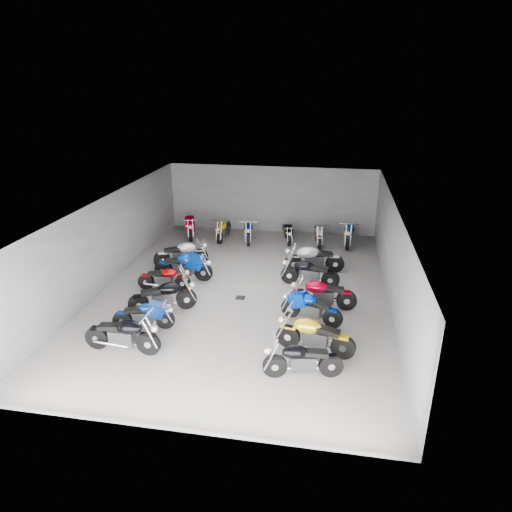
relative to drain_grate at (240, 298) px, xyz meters
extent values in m
plane|color=#9D9A95|center=(0.00, 0.50, -0.01)|extent=(14.00, 14.00, 0.00)
cube|color=gray|center=(0.00, 7.50, 1.59)|extent=(10.00, 0.10, 3.20)
cube|color=gray|center=(-5.00, 0.50, 1.59)|extent=(0.10, 14.00, 3.20)
cube|color=gray|center=(5.00, 0.50, 1.59)|extent=(0.10, 14.00, 3.20)
cube|color=black|center=(0.00, 0.50, 3.21)|extent=(10.00, 14.00, 0.04)
cube|color=black|center=(0.00, 0.00, 0.00)|extent=(0.32, 0.32, 0.01)
cylinder|color=black|center=(-1.77, -3.81, 0.33)|extent=(0.68, 0.16, 0.68)
cylinder|color=black|center=(-3.31, -3.76, 0.33)|extent=(0.68, 0.18, 0.68)
cube|color=#2D2D30|center=(-2.54, -3.78, 0.44)|extent=(0.70, 0.34, 0.42)
ellipsoid|color=black|center=(-2.31, -3.79, 0.78)|extent=(0.73, 0.45, 0.38)
cube|color=black|center=(-2.88, -3.77, 0.74)|extent=(0.66, 0.32, 0.19)
cylinder|color=black|center=(-1.82, -2.39, 0.28)|extent=(0.59, 0.22, 0.57)
cylinder|color=black|center=(-3.10, -2.62, 0.28)|extent=(0.59, 0.24, 0.57)
cube|color=#2D2D30|center=(-2.46, -2.51, 0.37)|extent=(0.62, 0.37, 0.36)
ellipsoid|color=navy|center=(-2.27, -2.47, 0.66)|extent=(0.66, 0.46, 0.32)
cube|color=black|center=(-2.75, -2.56, 0.62)|extent=(0.58, 0.34, 0.16)
cylinder|color=black|center=(-1.59, -1.04, 0.33)|extent=(0.67, 0.41, 0.68)
cylinder|color=black|center=(-2.99, -1.69, 0.33)|extent=(0.68, 0.43, 0.68)
cube|color=#2D2D30|center=(-2.29, -1.37, 0.44)|extent=(0.76, 0.58, 0.42)
ellipsoid|color=black|center=(-2.08, -1.27, 0.78)|extent=(0.83, 0.69, 0.38)
cube|color=black|center=(-2.60, -1.51, 0.74)|extent=(0.71, 0.54, 0.19)
cylinder|color=black|center=(-2.15, 0.21, 0.29)|extent=(0.59, 0.16, 0.59)
cylinder|color=black|center=(-3.47, 0.11, 0.29)|extent=(0.60, 0.18, 0.59)
cube|color=#2D2D30|center=(-2.81, 0.16, 0.38)|extent=(0.62, 0.32, 0.37)
ellipsoid|color=#8B0408|center=(-2.61, 0.18, 0.67)|extent=(0.65, 0.41, 0.33)
cube|color=black|center=(-3.10, 0.14, 0.64)|extent=(0.58, 0.30, 0.17)
cylinder|color=black|center=(-1.64, 1.16, 0.34)|extent=(0.69, 0.15, 0.69)
cylinder|color=black|center=(-3.19, 1.14, 0.34)|extent=(0.69, 0.17, 0.69)
cube|color=#2D2D30|center=(-2.42, 1.15, 0.44)|extent=(0.70, 0.33, 0.43)
ellipsoid|color=#0636AB|center=(-2.18, 1.16, 0.79)|extent=(0.74, 0.44, 0.39)
cube|color=black|center=(-2.76, 1.15, 0.74)|extent=(0.66, 0.31, 0.20)
cylinder|color=black|center=(-2.22, 2.68, 0.33)|extent=(0.67, 0.38, 0.67)
cylinder|color=black|center=(-3.63, 2.11, 0.33)|extent=(0.68, 0.40, 0.67)
cube|color=#2D2D30|center=(-2.93, 2.39, 0.43)|extent=(0.75, 0.55, 0.42)
ellipsoid|color=silver|center=(-2.71, 2.48, 0.77)|extent=(0.82, 0.66, 0.38)
cube|color=black|center=(-3.24, 2.27, 0.73)|extent=(0.70, 0.51, 0.19)
cylinder|color=black|center=(1.77, -4.21, 0.31)|extent=(0.64, 0.25, 0.63)
cylinder|color=black|center=(3.17, -3.94, 0.31)|extent=(0.65, 0.27, 0.63)
cube|color=#2D2D30|center=(2.47, -4.07, 0.41)|extent=(0.68, 0.41, 0.39)
ellipsoid|color=black|center=(2.25, -4.12, 0.72)|extent=(0.73, 0.52, 0.35)
cube|color=black|center=(2.78, -4.01, 0.68)|extent=(0.64, 0.39, 0.18)
cylinder|color=black|center=(1.95, -2.77, 0.34)|extent=(0.70, 0.27, 0.68)
cylinder|color=black|center=(3.47, -3.07, 0.34)|extent=(0.70, 0.29, 0.68)
cube|color=#2D2D30|center=(2.71, -2.92, 0.44)|extent=(0.74, 0.45, 0.43)
ellipsoid|color=yellow|center=(2.48, -2.88, 0.78)|extent=(0.80, 0.56, 0.38)
cube|color=black|center=(3.05, -2.99, 0.74)|extent=(0.70, 0.42, 0.19)
cylinder|color=black|center=(1.84, -1.03, 0.30)|extent=(0.63, 0.31, 0.62)
cylinder|color=black|center=(3.17, -1.47, 0.30)|extent=(0.63, 0.33, 0.62)
cube|color=#2D2D30|center=(2.50, -1.25, 0.40)|extent=(0.69, 0.47, 0.39)
ellipsoid|color=#0027A5|center=(2.30, -1.18, 0.71)|extent=(0.75, 0.57, 0.35)
cube|color=black|center=(2.80, -1.35, 0.67)|extent=(0.64, 0.44, 0.18)
cylinder|color=black|center=(2.08, -0.35, 0.33)|extent=(0.68, 0.19, 0.67)
cylinder|color=black|center=(3.59, -0.24, 0.33)|extent=(0.68, 0.21, 0.67)
cube|color=#2D2D30|center=(2.83, -0.30, 0.43)|extent=(0.70, 0.36, 0.42)
ellipsoid|color=maroon|center=(2.60, -0.31, 0.77)|extent=(0.74, 0.47, 0.38)
cube|color=black|center=(3.17, -0.27, 0.73)|extent=(0.66, 0.34, 0.19)
cylinder|color=black|center=(1.55, 1.49, 0.32)|extent=(0.67, 0.21, 0.66)
cylinder|color=black|center=(3.04, 1.33, 0.32)|extent=(0.67, 0.23, 0.66)
cube|color=#2D2D30|center=(2.29, 1.41, 0.43)|extent=(0.70, 0.38, 0.41)
ellipsoid|color=black|center=(2.07, 1.44, 0.76)|extent=(0.74, 0.49, 0.37)
cube|color=black|center=(2.62, 1.37, 0.72)|extent=(0.66, 0.36, 0.19)
cylinder|color=black|center=(1.57, 2.55, 0.35)|extent=(0.73, 0.26, 0.72)
cylinder|color=black|center=(3.18, 2.82, 0.35)|extent=(0.74, 0.28, 0.72)
cube|color=#2D2D30|center=(2.38, 2.69, 0.47)|extent=(0.77, 0.45, 0.45)
ellipsoid|color=#ABAAAF|center=(2.13, 2.65, 0.82)|extent=(0.83, 0.57, 0.40)
cube|color=black|center=(2.73, 2.74, 0.78)|extent=(0.73, 0.42, 0.20)
cylinder|color=black|center=(-3.46, 5.34, 0.34)|extent=(0.37, 0.70, 0.69)
cylinder|color=black|center=(-3.99, 6.82, 0.34)|extent=(0.39, 0.71, 0.69)
cube|color=#2D2D30|center=(-3.72, 6.08, 0.45)|extent=(0.54, 0.77, 0.43)
ellipsoid|color=#A10026|center=(-3.64, 5.86, 0.80)|extent=(0.66, 0.84, 0.39)
cube|color=black|center=(-3.84, 6.41, 0.75)|extent=(0.51, 0.72, 0.20)
cylinder|color=black|center=(-2.04, 5.21, 0.31)|extent=(0.15, 0.63, 0.62)
cylinder|color=black|center=(-2.00, 6.62, 0.31)|extent=(0.17, 0.63, 0.62)
cube|color=#2D2D30|center=(-2.02, 5.91, 0.40)|extent=(0.31, 0.64, 0.39)
ellipsoid|color=gold|center=(-2.02, 5.70, 0.72)|extent=(0.41, 0.67, 0.35)
cube|color=black|center=(-2.01, 6.23, 0.68)|extent=(0.29, 0.60, 0.18)
cylinder|color=black|center=(-0.70, 5.15, 0.32)|extent=(0.24, 0.66, 0.64)
cylinder|color=black|center=(-0.94, 6.59, 0.32)|extent=(0.26, 0.66, 0.64)
cube|color=#2D2D30|center=(-0.82, 5.87, 0.42)|extent=(0.41, 0.70, 0.40)
ellipsoid|color=#070A69|center=(-0.78, 5.65, 0.74)|extent=(0.51, 0.74, 0.36)
cube|color=black|center=(-0.87, 6.19, 0.70)|extent=(0.38, 0.65, 0.18)
cylinder|color=black|center=(1.11, 5.49, 0.28)|extent=(0.26, 0.58, 0.57)
cylinder|color=black|center=(0.77, 6.74, 0.28)|extent=(0.28, 0.59, 0.57)
cube|color=#2D2D30|center=(0.94, 6.11, 0.37)|extent=(0.41, 0.63, 0.36)
ellipsoid|color=black|center=(0.99, 5.92, 0.65)|extent=(0.50, 0.68, 0.32)
cube|color=black|center=(0.86, 6.39, 0.62)|extent=(0.38, 0.59, 0.16)
cylinder|color=black|center=(2.47, 5.36, 0.30)|extent=(0.21, 0.62, 0.61)
cylinder|color=black|center=(2.28, 6.73, 0.30)|extent=(0.23, 0.63, 0.61)
cube|color=#2D2D30|center=(2.37, 6.04, 0.40)|extent=(0.37, 0.66, 0.38)
ellipsoid|color=silver|center=(2.40, 5.83, 0.70)|extent=(0.47, 0.70, 0.34)
cube|color=black|center=(2.33, 6.35, 0.66)|extent=(0.35, 0.62, 0.17)
cylinder|color=black|center=(3.71, 5.41, 0.34)|extent=(0.20, 0.69, 0.68)
cylinder|color=black|center=(3.84, 6.95, 0.34)|extent=(0.22, 0.69, 0.68)
cube|color=#2D2D30|center=(3.77, 6.18, 0.44)|extent=(0.38, 0.72, 0.43)
ellipsoid|color=navy|center=(3.75, 5.95, 0.78)|extent=(0.49, 0.76, 0.38)
cube|color=black|center=(3.80, 6.52, 0.74)|extent=(0.35, 0.67, 0.19)
camera|label=1|loc=(2.96, -13.86, 7.13)|focal=32.00mm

